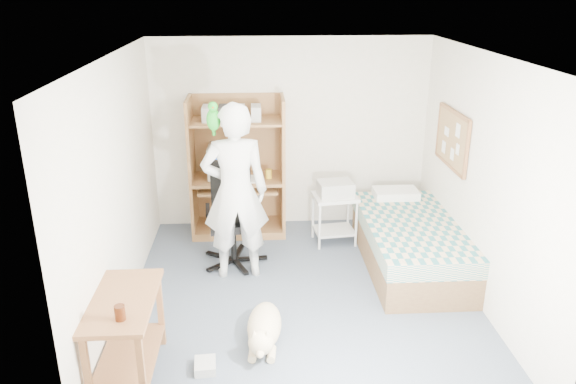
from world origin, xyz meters
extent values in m
plane|color=#495364|center=(0.00, 0.00, 0.00)|extent=(4.00, 4.00, 0.00)
cube|color=silver|center=(0.00, 2.00, 1.25)|extent=(3.60, 0.02, 2.50)
cube|color=silver|center=(1.80, 0.00, 1.25)|extent=(0.02, 4.00, 2.50)
cube|color=silver|center=(-1.80, 0.00, 1.25)|extent=(0.02, 4.00, 2.50)
cube|color=white|center=(0.00, 0.00, 2.50)|extent=(3.60, 4.00, 0.02)
cube|color=brown|center=(-1.28, 1.70, 0.90)|extent=(0.04, 0.60, 1.80)
cube|color=brown|center=(-0.12, 1.70, 0.90)|extent=(0.04, 0.60, 1.80)
cube|color=brown|center=(-0.70, 1.99, 0.90)|extent=(1.20, 0.02, 1.80)
cube|color=brown|center=(-0.70, 1.70, 0.74)|extent=(1.12, 0.60, 0.04)
cube|color=brown|center=(-0.70, 1.62, 0.64)|extent=(1.00, 0.50, 0.03)
cube|color=brown|center=(-0.70, 1.70, 1.50)|extent=(1.12, 0.55, 0.03)
cube|color=brown|center=(-0.70, 1.70, 0.05)|extent=(1.12, 0.60, 0.10)
cube|color=brown|center=(1.30, 0.60, 0.18)|extent=(1.00, 2.00, 0.36)
cube|color=#2B7073|center=(1.30, 0.60, 0.46)|extent=(1.02, 2.02, 0.20)
cube|color=white|center=(1.30, 1.40, 0.60)|extent=(0.55, 0.35, 0.12)
cube|color=brown|center=(-1.55, -1.20, 0.73)|extent=(0.50, 1.00, 0.04)
cube|color=brown|center=(-1.75, -1.65, 0.35)|extent=(0.05, 0.05, 0.70)
cube|color=brown|center=(-1.35, -1.65, 0.35)|extent=(0.05, 0.05, 0.70)
cube|color=brown|center=(-1.75, -0.75, 0.35)|extent=(0.05, 0.05, 0.70)
cube|color=brown|center=(-1.35, -0.75, 0.35)|extent=(0.05, 0.05, 0.70)
cube|color=brown|center=(-1.55, -1.20, 0.20)|extent=(0.46, 0.92, 0.03)
cube|color=brown|center=(1.78, 0.90, 1.45)|extent=(0.03, 0.90, 0.60)
cube|color=brown|center=(1.77, 0.90, 1.76)|extent=(0.04, 0.94, 0.04)
cube|color=brown|center=(1.77, 0.90, 1.14)|extent=(0.04, 0.94, 0.04)
cylinder|color=black|center=(-0.74, 0.80, 0.04)|extent=(0.67, 0.67, 0.07)
cylinder|color=black|center=(-0.74, 0.80, 0.26)|extent=(0.07, 0.07, 0.45)
cube|color=black|center=(-0.74, 0.80, 0.53)|extent=(0.56, 0.56, 0.09)
cube|color=black|center=(-0.77, 1.05, 0.89)|extent=(0.47, 0.11, 0.62)
cube|color=black|center=(-1.02, 0.77, 0.69)|extent=(0.07, 0.34, 0.04)
cube|color=black|center=(-0.47, 0.82, 0.69)|extent=(0.07, 0.34, 0.04)
imported|color=white|center=(-0.69, 0.55, 0.99)|extent=(0.76, 0.53, 1.98)
ellipsoid|color=#148E21|center=(-0.89, 0.57, 1.79)|extent=(0.15, 0.15, 0.23)
sphere|color=#148E21|center=(-0.89, 0.52, 1.94)|extent=(0.10, 0.10, 0.10)
cone|color=#DA5B13|center=(-0.89, 0.47, 1.94)|extent=(0.04, 0.05, 0.04)
cylinder|color=#148E21|center=(-0.90, 0.62, 1.66)|extent=(0.05, 0.16, 0.14)
ellipsoid|color=beige|center=(-0.42, -0.74, 0.15)|extent=(0.38, 0.69, 0.30)
sphere|color=beige|center=(-0.45, -1.11, 0.22)|extent=(0.22, 0.22, 0.22)
cone|color=beige|center=(-0.51, -1.12, 0.32)|extent=(0.06, 0.06, 0.08)
cone|color=beige|center=(-0.40, -1.13, 0.32)|extent=(0.06, 0.06, 0.08)
ellipsoid|color=beige|center=(-0.46, -1.20, 0.18)|extent=(0.09, 0.13, 0.07)
cylinder|color=beige|center=(-0.38, -0.39, 0.09)|extent=(0.08, 0.21, 0.11)
cube|color=silver|center=(0.51, 1.31, 0.62)|extent=(0.58, 0.49, 0.04)
cube|color=silver|center=(0.51, 1.31, 0.16)|extent=(0.53, 0.44, 0.03)
cylinder|color=silver|center=(0.28, 1.12, 0.31)|extent=(0.03, 0.03, 0.62)
cylinder|color=silver|center=(0.75, 1.12, 0.31)|extent=(0.03, 0.03, 0.62)
cylinder|color=silver|center=(0.28, 1.49, 0.31)|extent=(0.03, 0.03, 0.62)
cylinder|color=silver|center=(0.75, 1.49, 0.31)|extent=(0.03, 0.03, 0.62)
cube|color=#B3B3AE|center=(0.51, 1.31, 0.73)|extent=(0.46, 0.37, 0.18)
cube|color=beige|center=(-0.86, 1.75, 0.97)|extent=(0.43, 0.46, 0.40)
cube|color=navy|center=(-0.86, 1.53, 0.97)|extent=(0.34, 0.02, 0.28)
cube|color=beige|center=(-0.74, 1.58, 0.67)|extent=(0.46, 0.19, 0.03)
cylinder|color=gold|center=(-0.30, 1.65, 0.82)|extent=(0.08, 0.08, 0.12)
cylinder|color=#401A0A|center=(-1.50, -1.50, 0.81)|extent=(0.08, 0.08, 0.12)
cube|color=#B1B1AC|center=(-0.93, -1.15, 0.04)|extent=(0.20, 0.23, 0.08)
camera|label=1|loc=(-0.46, -5.17, 3.12)|focal=35.00mm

